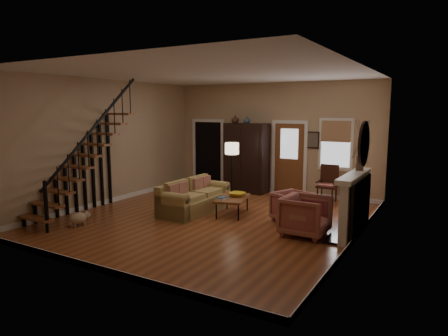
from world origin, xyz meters
The scene contains 15 objects.
room centered at (-0.41, 1.76, 1.51)m, with size 7.00×7.33×3.30m.
staircase centered at (-2.78, -1.30, 1.60)m, with size 0.94×2.80×3.20m, color brown, non-canonical shape.
fireplace centered at (3.13, 0.50, 0.74)m, with size 0.33×1.95×2.30m.
armoire centered at (-0.70, 3.15, 1.05)m, with size 1.30×0.60×2.10m, color black, non-canonical shape.
vase_a centered at (-1.05, 3.05, 2.22)m, with size 0.24×0.24×0.25m, color #4C2619.
vase_b centered at (-0.65, 3.05, 2.21)m, with size 0.20×0.20×0.21m, color #334C60.
sofa centered at (-0.69, 0.32, 0.37)m, with size 0.87×2.01×0.75m, color #A4894A, non-canonical shape.
coffee_table centered at (0.24, 0.57, 0.21)m, with size 0.65×1.12×0.43m, color brown, non-canonical shape.
bowl centered at (0.29, 0.72, 0.48)m, with size 0.38×0.38×0.09m, color gold.
books centered at (0.12, 0.27, 0.46)m, with size 0.21×0.28×0.05m, color beige, non-canonical shape.
armchair_left centered at (2.28, -0.08, 0.41)m, with size 0.87×0.89×0.81m, color maroon.
armchair_right centered at (1.70, 0.72, 0.34)m, with size 0.74×0.76×0.69m, color maroon.
floor_lamp centered at (-0.41, 1.71, 0.82)m, with size 0.37×0.37×1.63m, color black, non-canonical shape.
side_chair centered at (1.85, 2.95, 0.51)m, with size 0.54×0.54×1.02m, color #3A1D12, non-canonical shape.
dog centered at (-2.20, -1.95, 0.16)m, with size 0.25×0.43×0.31m, color tan, non-canonical shape.
Camera 1 is at (4.76, -7.63, 2.53)m, focal length 32.00 mm.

